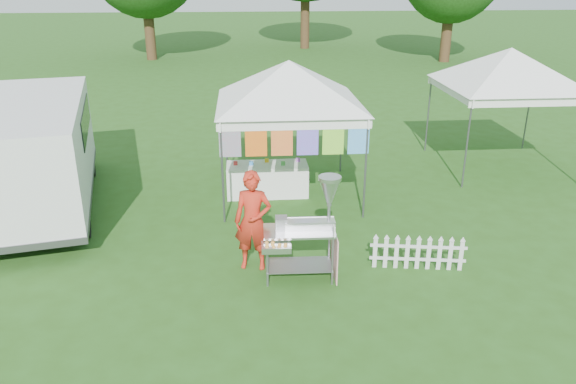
{
  "coord_description": "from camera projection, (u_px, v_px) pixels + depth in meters",
  "views": [
    {
      "loc": [
        -0.96,
        -8.31,
        4.8
      ],
      "look_at": [
        -0.23,
        0.86,
        1.1
      ],
      "focal_mm": 35.0,
      "sensor_mm": 36.0,
      "label": 1
    }
  ],
  "objects": [
    {
      "name": "vendor",
      "position": [
        253.0,
        221.0,
        9.35
      ],
      "size": [
        0.69,
        0.52,
        1.73
      ],
      "primitive_type": "imported",
      "rotation": [
        0.0,
        0.0,
        -0.17
      ],
      "color": "red",
      "rests_on": "ground"
    },
    {
      "name": "cargo_van",
      "position": [
        32.0,
        151.0,
        11.7
      ],
      "size": [
        3.27,
        5.83,
        2.28
      ],
      "rotation": [
        0.0,
        0.0,
        0.21
      ],
      "color": "silver",
      "rests_on": "ground"
    },
    {
      "name": "canopy_main",
      "position": [
        289.0,
        61.0,
        11.66
      ],
      "size": [
        4.24,
        4.24,
        3.45
      ],
      "color": "#59595E",
      "rests_on": "ground"
    },
    {
      "name": "canopy_right",
      "position": [
        512.0,
        48.0,
        13.46
      ],
      "size": [
        4.24,
        4.24,
        3.45
      ],
      "color": "#59595E",
      "rests_on": "ground"
    },
    {
      "name": "donut_cart",
      "position": [
        311.0,
        221.0,
        8.93
      ],
      "size": [
        1.29,
        0.84,
        1.77
      ],
      "rotation": [
        0.0,
        0.0,
        -0.03
      ],
      "color": "gray",
      "rests_on": "ground"
    },
    {
      "name": "ground",
      "position": [
        305.0,
        270.0,
        9.54
      ],
      "size": [
        120.0,
        120.0,
        0.0
      ],
      "primitive_type": "plane",
      "color": "#274E16",
      "rests_on": "ground"
    },
    {
      "name": "display_table",
      "position": [
        267.0,
        179.0,
        12.6
      ],
      "size": [
        1.8,
        0.7,
        0.72
      ],
      "primitive_type": "cube",
      "color": "white",
      "rests_on": "ground"
    },
    {
      "name": "picket_fence",
      "position": [
        418.0,
        254.0,
        9.49
      ],
      "size": [
        1.6,
        0.27,
        0.56
      ],
      "rotation": [
        0.0,
        0.0,
        -0.15
      ],
      "color": "silver",
      "rests_on": "ground"
    }
  ]
}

